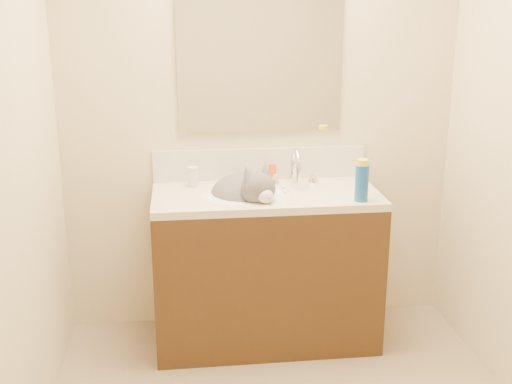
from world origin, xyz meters
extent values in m
cube|color=beige|center=(0.00, 1.25, 1.25)|extent=(2.20, 0.04, 2.50)
cube|color=beige|center=(0.00, -1.25, 1.25)|extent=(2.20, 0.04, 2.50)
cube|color=#3E2611|center=(0.00, 0.97, 0.41)|extent=(1.20, 0.55, 0.82)
cube|color=beige|center=(0.00, 0.97, 0.84)|extent=(1.20, 0.55, 0.04)
ellipsoid|color=white|center=(-0.12, 0.94, 0.79)|extent=(0.45, 0.36, 0.14)
cylinder|color=silver|center=(0.18, 1.16, 0.92)|extent=(0.04, 0.04, 0.11)
torus|color=silver|center=(0.18, 1.09, 0.97)|extent=(0.03, 0.20, 0.20)
cylinder|color=silver|center=(0.18, 1.01, 0.94)|extent=(0.03, 0.03, 0.06)
cone|color=silver|center=(0.07, 1.16, 0.89)|extent=(0.06, 0.06, 0.06)
cone|color=silver|center=(0.29, 1.16, 0.89)|extent=(0.06, 0.06, 0.06)
ellipsoid|color=#4E4C4E|center=(-0.13, 1.01, 0.83)|extent=(0.46, 0.48, 0.25)
ellipsoid|color=#4E4C4E|center=(-0.06, 0.85, 0.92)|extent=(0.23, 0.22, 0.17)
ellipsoid|color=#4E4C4E|center=(-0.09, 0.92, 0.89)|extent=(0.17, 0.17, 0.16)
cone|color=#4E4C4E|center=(-0.11, 0.85, 1.00)|extent=(0.11, 0.10, 0.11)
cone|color=#4E4C4E|center=(-0.02, 0.89, 1.00)|extent=(0.10, 0.11, 0.11)
ellipsoid|color=silver|center=(-0.03, 0.78, 0.90)|extent=(0.10, 0.09, 0.07)
ellipsoid|color=silver|center=(-0.08, 0.89, 0.83)|extent=(0.15, 0.12, 0.15)
sphere|color=#D6908A|center=(-0.02, 0.76, 0.90)|extent=(0.02, 0.02, 0.02)
cylinder|color=#4E4C4E|center=(0.02, 1.06, 0.75)|extent=(0.20, 0.23, 0.05)
cube|color=beige|center=(0.00, 1.24, 0.95)|extent=(1.20, 0.02, 0.18)
cube|color=white|center=(0.00, 1.24, 1.54)|extent=(0.90, 0.02, 0.80)
cylinder|color=silver|center=(-0.38, 1.14, 0.91)|extent=(0.07, 0.07, 0.11)
cylinder|color=#CC5C22|center=(-0.38, 1.14, 0.90)|extent=(0.06, 0.06, 0.04)
cylinder|color=#B7B7BC|center=(-0.07, 1.16, 0.89)|extent=(0.07, 0.07, 0.07)
cylinder|color=orange|center=(0.06, 1.19, 0.91)|extent=(0.05, 0.05, 0.10)
cube|color=silver|center=(0.10, 1.01, 0.87)|extent=(0.03, 0.15, 0.01)
cube|color=#6D92E8|center=(0.10, 1.01, 0.87)|extent=(0.02, 0.03, 0.02)
cylinder|color=#164EA0|center=(0.46, 0.78, 0.95)|extent=(0.08, 0.08, 0.19)
cylinder|color=yellow|center=(0.46, 0.78, 1.06)|extent=(0.07, 0.07, 0.04)
camera|label=1|loc=(-0.44, -2.25, 1.84)|focal=45.00mm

